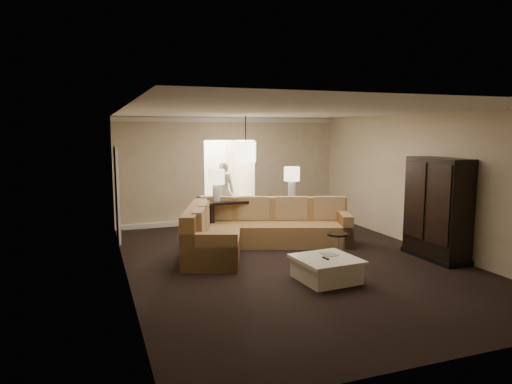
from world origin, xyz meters
name	(u,v)px	position (x,y,z in m)	size (l,w,h in m)	color
ground	(292,261)	(0.00, 0.00, 0.00)	(8.00, 8.00, 0.00)	black
wall_back	(230,170)	(0.00, 4.00, 1.40)	(6.00, 0.04, 2.80)	beige
wall_front	(454,233)	(0.00, -4.00, 1.40)	(6.00, 0.04, 2.80)	beige
wall_left	(125,196)	(-3.00, 0.00, 1.40)	(0.04, 8.00, 2.80)	beige
wall_right	(424,182)	(3.00, 0.00, 1.40)	(0.04, 8.00, 2.80)	beige
ceiling	(293,111)	(0.00, 0.00, 2.80)	(6.00, 8.00, 0.02)	white
crown_molding	(230,120)	(0.00, 3.95, 2.73)	(6.00, 0.10, 0.12)	white
baseboard	(231,220)	(0.00, 3.95, 0.06)	(6.00, 0.10, 0.12)	white
side_door	(117,194)	(-2.97, 2.80, 1.05)	(0.05, 0.90, 2.10)	white
foyer	(217,170)	(0.00, 5.34, 1.30)	(1.44, 2.02, 2.80)	beige
sectional_sofa	(253,230)	(-0.36, 1.15, 0.40)	(4.01, 2.86, 1.00)	brown
coffee_table	(326,269)	(0.07, -1.20, 0.20)	(1.03, 1.03, 0.40)	white
console_table	(255,215)	(-0.01, 2.00, 0.54)	(2.37, 0.58, 0.91)	black
armoire	(437,211)	(2.69, -0.75, 0.93)	(0.58, 1.35, 1.94)	black
drink_table	(337,241)	(0.89, -0.15, 0.36)	(0.40, 0.40, 0.51)	black
table_lamp_left	(216,180)	(-0.92, 1.99, 1.38)	(0.37, 0.37, 0.70)	white
table_lamp_right	(292,177)	(0.90, 2.01, 1.38)	(0.37, 0.37, 0.70)	white
pendant_light	(246,152)	(0.00, 2.70, 1.95)	(0.38, 0.38, 1.09)	black
person	(223,188)	(-0.11, 4.30, 0.89)	(0.64, 0.43, 1.78)	beige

